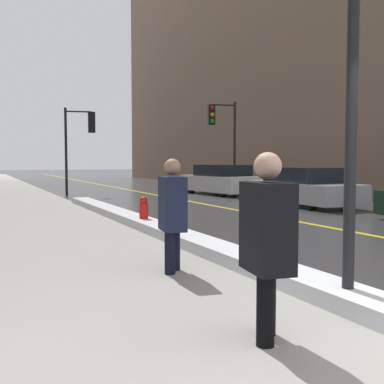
% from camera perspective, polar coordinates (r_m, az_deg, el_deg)
% --- Properties ---
extents(sidewalk_slab, '(4.00, 80.00, 0.01)m').
position_cam_1_polar(sidewalk_slab, '(17.41, -20.24, -1.42)').
color(sidewalk_slab, '#9E9B93').
rests_on(sidewalk_slab, ground).
extents(road_centre_stripe, '(0.16, 80.00, 0.00)m').
position_cam_1_polar(road_centre_stripe, '(18.83, -1.71, -0.84)').
color(road_centre_stripe, gold).
rests_on(road_centre_stripe, ground).
extents(snow_bank_curb, '(0.56, 16.32, 0.20)m').
position_cam_1_polar(snow_bank_curb, '(9.75, -3.59, -4.54)').
color(snow_bank_curb, white).
rests_on(snow_bank_curb, ground).
extents(lamp_post, '(0.28, 0.28, 4.37)m').
position_cam_1_polar(lamp_post, '(5.23, 18.54, 16.25)').
color(lamp_post, black).
rests_on(lamp_post, ground).
extents(traffic_light_near, '(1.31, 0.34, 3.77)m').
position_cam_1_polar(traffic_light_near, '(21.53, -12.92, 6.89)').
color(traffic_light_near, black).
rests_on(traffic_light_near, ground).
extents(traffic_light_far, '(1.30, 0.36, 4.15)m').
position_cam_1_polar(traffic_light_far, '(21.83, 3.47, 7.67)').
color(traffic_light_far, black).
rests_on(traffic_light_far, ground).
extents(pedestrian_trailing, '(0.37, 0.55, 1.57)m').
position_cam_1_polar(pedestrian_trailing, '(4.01, 8.89, -5.35)').
color(pedestrian_trailing, black).
rests_on(pedestrian_trailing, ground).
extents(pedestrian_in_glasses, '(0.36, 0.53, 1.53)m').
position_cam_1_polar(pedestrian_in_glasses, '(6.40, -2.34, -2.12)').
color(pedestrian_in_glasses, black).
rests_on(pedestrian_in_glasses, ground).
extents(parked_car_silver, '(1.82, 4.80, 1.28)m').
position_cam_1_polar(parked_car_silver, '(16.60, 12.80, 0.54)').
color(parked_car_silver, '#B2B2B7').
rests_on(parked_car_silver, ground).
extents(parked_car_white, '(2.25, 4.41, 1.32)m').
position_cam_1_polar(parked_car_white, '(21.49, 3.49, 1.38)').
color(parked_car_white, silver).
rests_on(parked_car_white, ground).
extents(fire_hydrant, '(0.20, 0.20, 0.70)m').
position_cam_1_polar(fire_hydrant, '(10.88, -5.73, -2.39)').
color(fire_hydrant, red).
rests_on(fire_hydrant, ground).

